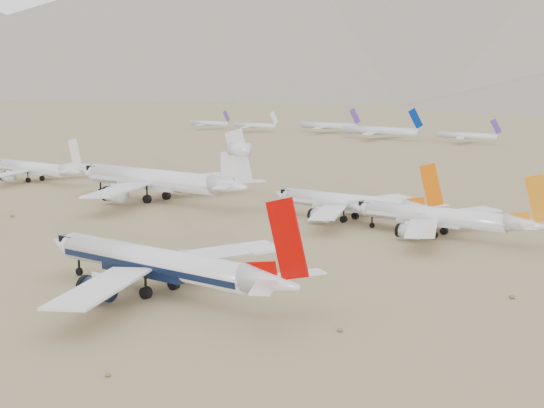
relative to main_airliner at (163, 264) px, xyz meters
The scene contains 8 objects.
ground 8.98m from the main_airliner, ahead, with size 7000.00×7000.00×0.00m, color olive.
main_airliner is the anchor object (origin of this frame).
row2_gold_tail 69.68m from the main_airliner, 75.24° to the left, with size 43.21×42.26×15.38m.
row2_orange_tail 72.13m from the main_airliner, 95.74° to the left, with size 43.36×42.42×15.47m.
row2_white_trijet 91.55m from the main_airliner, 134.52° to the left, with size 60.63×59.26×21.49m.
row2_white_twin 144.50m from the main_airliner, 150.85° to the left, with size 43.08×42.16×15.39m.
distant_storage_row 300.65m from the main_airliner, 95.73° to the left, with size 453.74×64.84×15.44m.
desert_scrub 32.56m from the main_airliner, 82.12° to the right, with size 261.14×121.67×0.63m.
Camera 1 is at (74.97, -83.66, 34.28)m, focal length 50.00 mm.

